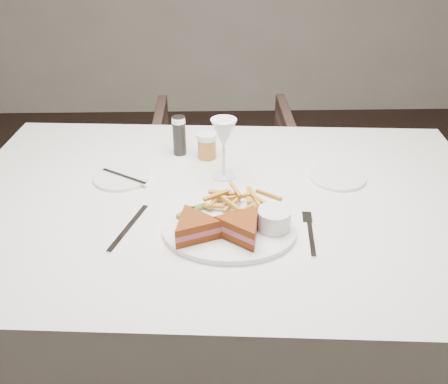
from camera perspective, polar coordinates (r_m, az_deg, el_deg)
table at (r=1.56m, az=-0.05°, el=-12.48°), size 1.50×1.05×0.75m
chair_far at (r=2.38m, az=-0.06°, el=2.96°), size 0.64×0.60×0.66m
table_setting at (r=1.27m, az=0.37°, el=-0.64°), size 0.78×0.65×0.18m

